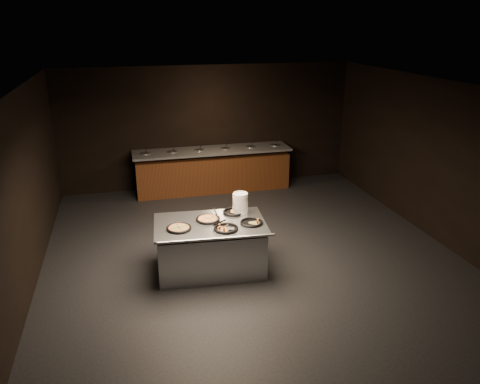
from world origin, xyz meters
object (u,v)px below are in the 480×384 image
Objects in this scene: serving_counter at (211,248)px; pan_cheese_whole at (208,219)px; plate_stack at (240,203)px; pan_veggie_whole at (179,228)px.

pan_cheese_whole reaches higher than serving_counter.
serving_counter is 4.67× the size of pan_cheese_whole.
pan_cheese_whole is (-0.01, 0.12, 0.45)m from serving_counter.
pan_veggie_whole is (-1.08, -0.40, -0.15)m from plate_stack.
pan_cheese_whole is at bearing -164.13° from plate_stack.
pan_cheese_whole is (-0.58, -0.16, -0.15)m from plate_stack.
serving_counter is at bearing 12.83° from pan_veggie_whole.
plate_stack is 0.90× the size of pan_veggie_whole.
plate_stack reaches higher than pan_cheese_whole.
serving_counter is 4.77× the size of pan_veggie_whole.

